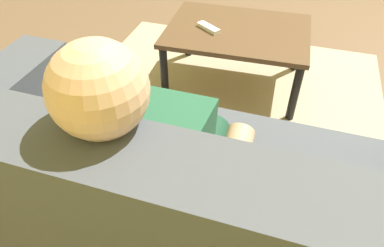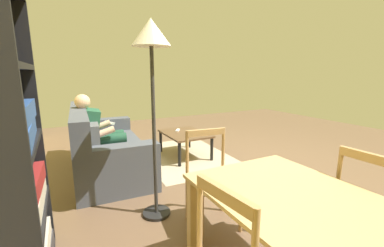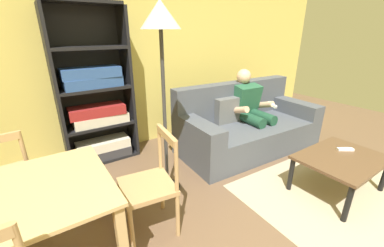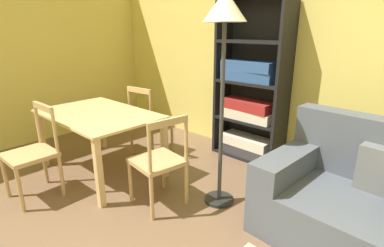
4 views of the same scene
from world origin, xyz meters
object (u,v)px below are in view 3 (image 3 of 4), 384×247
(couch, at_px, (245,126))
(dining_chair_near_wall, at_px, (2,180))
(dining_chair_facing_couch, at_px, (150,185))
(bookshelf, at_px, (96,102))
(coffee_table, at_px, (341,161))
(tv_remote, at_px, (345,149))
(person_lounging, at_px, (251,109))
(floor_lamp, at_px, (161,36))

(couch, height_order, dining_chair_near_wall, couch)
(dining_chair_facing_couch, bearing_deg, bookshelf, 90.49)
(coffee_table, xyz_separation_m, tv_remote, (0.18, 0.06, 0.06))
(person_lounging, bearing_deg, floor_lamp, -169.28)
(couch, bearing_deg, bookshelf, 156.02)
(coffee_table, bearing_deg, dining_chair_facing_couch, 161.41)
(bookshelf, bearing_deg, tv_remote, -45.42)
(person_lounging, distance_m, dining_chair_near_wall, 2.97)
(couch, xyz_separation_m, person_lounging, (0.11, 0.02, 0.25))
(couch, height_order, floor_lamp, floor_lamp)
(bookshelf, xyz_separation_m, dining_chair_near_wall, (-1.00, -0.80, -0.33))
(couch, relative_size, tv_remote, 12.36)
(tv_remote, xyz_separation_m, dining_chair_near_wall, (-3.08, 1.31, 0.04))
(couch, distance_m, person_lounging, 0.27)
(coffee_table, distance_m, dining_chair_facing_couch, 1.99)
(bookshelf, height_order, floor_lamp, bookshelf)
(person_lounging, height_order, bookshelf, bookshelf)
(bookshelf, bearing_deg, couch, -23.98)
(person_lounging, xyz_separation_m, tv_remote, (0.11, -1.30, -0.15))
(tv_remote, distance_m, dining_chair_near_wall, 3.35)
(tv_remote, height_order, bookshelf, bookshelf)
(couch, relative_size, coffee_table, 2.36)
(bookshelf, bearing_deg, person_lounging, -22.29)
(couch, height_order, coffee_table, couch)
(coffee_table, bearing_deg, bookshelf, 131.26)
(dining_chair_near_wall, distance_m, floor_lamp, 1.82)
(tv_remote, bearing_deg, bookshelf, 80.55)
(dining_chair_near_wall, bearing_deg, person_lounging, -0.11)
(person_lounging, relative_size, dining_chair_facing_couch, 1.26)
(coffee_table, distance_m, tv_remote, 0.20)
(coffee_table, height_order, dining_chair_near_wall, dining_chair_near_wall)
(dining_chair_near_wall, relative_size, floor_lamp, 0.48)
(tv_remote, relative_size, dining_chair_near_wall, 0.19)
(couch, bearing_deg, dining_chair_facing_couch, -159.25)
(bookshelf, relative_size, dining_chair_facing_couch, 2.20)
(couch, bearing_deg, person_lounging, 11.28)
(couch, relative_size, person_lounging, 1.87)
(couch, height_order, bookshelf, bookshelf)
(coffee_table, height_order, floor_lamp, floor_lamp)
(tv_remote, bearing_deg, dining_chair_facing_couch, 110.32)
(coffee_table, distance_m, floor_lamp, 2.22)
(coffee_table, xyz_separation_m, floor_lamp, (-1.51, 1.06, 1.24))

